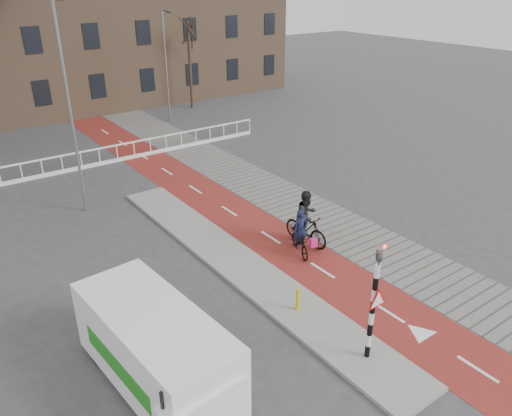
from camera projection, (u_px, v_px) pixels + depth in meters
ground at (331, 314)px, 15.34m from camera, size 120.00×120.00×0.00m
bike_lane at (206, 196)px, 23.45m from camera, size 2.50×60.00×0.01m
sidewalk at (254, 183)px, 24.94m from camera, size 3.00×60.00×0.01m
curb_island at (239, 264)px, 17.87m from camera, size 1.80×16.00×0.12m
traffic_signal at (374, 299)px, 12.70m from camera, size 0.80×0.80×3.68m
bollard at (298, 299)px, 15.23m from camera, size 0.12×0.12×0.73m
cyclist_near at (301, 239)px, 18.44m from camera, size 1.13×1.75×1.75m
cyclist_far at (306, 222)px, 18.98m from camera, size 1.03×2.12×2.19m
van at (155, 347)px, 12.32m from camera, size 2.38×5.14×2.15m
railing at (22, 176)px, 24.98m from camera, size 28.00×0.10×0.99m
tree_right at (190, 66)px, 37.66m from camera, size 0.21×0.21×6.31m
streetlight_near at (70, 112)px, 20.19m from camera, size 0.12×0.12×8.83m
streetlight_right at (166, 67)px, 33.94m from camera, size 0.12×0.12×7.42m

